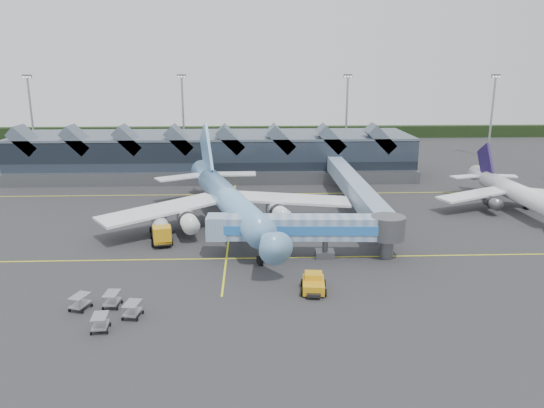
{
  "coord_description": "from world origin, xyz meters",
  "views": [
    {
      "loc": [
        3.47,
        -74.96,
        25.41
      ],
      "look_at": [
        6.52,
        1.45,
        5.0
      ],
      "focal_mm": 35.0,
      "sensor_mm": 36.0,
      "label": 1
    }
  ],
  "objects_px": {
    "fuel_truck": "(160,226)",
    "pushback_tug": "(313,284)",
    "regional_jet": "(513,191)",
    "jet_bridge": "(317,229)",
    "main_airliner": "(228,200)"
  },
  "relations": [
    {
      "from": "main_airliner",
      "to": "pushback_tug",
      "type": "relative_size",
      "value": 9.85
    },
    {
      "from": "main_airliner",
      "to": "fuel_truck",
      "type": "bearing_deg",
      "value": -165.61
    },
    {
      "from": "pushback_tug",
      "to": "fuel_truck",
      "type": "bearing_deg",
      "value": 141.8
    },
    {
      "from": "fuel_truck",
      "to": "pushback_tug",
      "type": "relative_size",
      "value": 2.15
    },
    {
      "from": "regional_jet",
      "to": "pushback_tug",
      "type": "distance_m",
      "value": 51.89
    },
    {
      "from": "jet_bridge",
      "to": "fuel_truck",
      "type": "relative_size",
      "value": 2.6
    },
    {
      "from": "main_airliner",
      "to": "fuel_truck",
      "type": "distance_m",
      "value": 11.74
    },
    {
      "from": "regional_jet",
      "to": "jet_bridge",
      "type": "relative_size",
      "value": 1.18
    },
    {
      "from": "main_airliner",
      "to": "jet_bridge",
      "type": "relative_size",
      "value": 1.76
    },
    {
      "from": "jet_bridge",
      "to": "pushback_tug",
      "type": "height_order",
      "value": "jet_bridge"
    },
    {
      "from": "main_airliner",
      "to": "regional_jet",
      "type": "bearing_deg",
      "value": -6.25
    },
    {
      "from": "main_airliner",
      "to": "regional_jet",
      "type": "distance_m",
      "value": 50.86
    },
    {
      "from": "main_airliner",
      "to": "jet_bridge",
      "type": "bearing_deg",
      "value": -64.85
    },
    {
      "from": "jet_bridge",
      "to": "pushback_tug",
      "type": "distance_m",
      "value": 11.53
    },
    {
      "from": "regional_jet",
      "to": "jet_bridge",
      "type": "height_order",
      "value": "regional_jet"
    }
  ]
}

